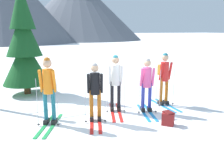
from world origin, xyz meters
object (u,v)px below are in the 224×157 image
(skier_in_red, at_px, (164,76))
(pine_tree_near, at_px, (24,44))
(skier_in_black, at_px, (95,90))
(skier_in_pink, at_px, (147,83))
(skier_in_white, at_px, (115,80))
(backpack_on_snow_front, at_px, (168,118))
(skier_in_orange, at_px, (48,88))

(skier_in_red, height_order, pine_tree_near, pine_tree_near)
(skier_in_black, xyz_separation_m, skier_in_pink, (1.74, 0.08, 0.03))
(skier_in_red, distance_m, pine_tree_near, 5.55)
(skier_in_white, height_order, skier_in_pink, skier_in_white)
(skier_in_red, distance_m, backpack_on_snow_front, 1.99)
(skier_in_orange, bearing_deg, skier_in_black, -12.63)
(skier_in_white, distance_m, skier_in_red, 1.80)
(skier_in_black, bearing_deg, pine_tree_near, 111.66)
(skier_in_orange, height_order, backpack_on_snow_front, skier_in_orange)
(skier_in_black, bearing_deg, skier_in_white, 31.86)
(backpack_on_snow_front, bearing_deg, skier_in_white, 117.82)
(skier_in_orange, height_order, skier_in_black, skier_in_orange)
(skier_in_pink, relative_size, pine_tree_near, 0.39)
(pine_tree_near, bearing_deg, skier_in_pink, -49.36)
(skier_in_white, relative_size, backpack_on_snow_front, 4.58)
(skier_in_white, distance_m, backpack_on_snow_front, 2.01)
(pine_tree_near, bearing_deg, backpack_on_snow_front, -56.70)
(skier_in_black, bearing_deg, backpack_on_snow_front, -31.85)
(skier_in_white, bearing_deg, backpack_on_snow_front, -62.18)
(skier_in_white, bearing_deg, skier_in_red, -2.39)
(pine_tree_near, height_order, backpack_on_snow_front, pine_tree_near)
(skier_in_black, bearing_deg, skier_in_pink, 2.74)
(skier_in_red, xyz_separation_m, pine_tree_near, (-4.23, 3.46, 0.97))
(skier_in_orange, height_order, skier_in_pink, skier_in_orange)
(skier_in_orange, distance_m, skier_in_white, 2.12)
(skier_in_black, distance_m, backpack_on_snow_front, 2.16)
(skier_in_black, relative_size, pine_tree_near, 0.38)
(skier_in_black, distance_m, skier_in_pink, 1.74)
(skier_in_white, relative_size, pine_tree_near, 0.41)
(skier_in_pink, relative_size, skier_in_red, 0.95)
(skier_in_black, height_order, skier_in_red, skier_in_red)
(skier_in_pink, bearing_deg, pine_tree_near, 130.64)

